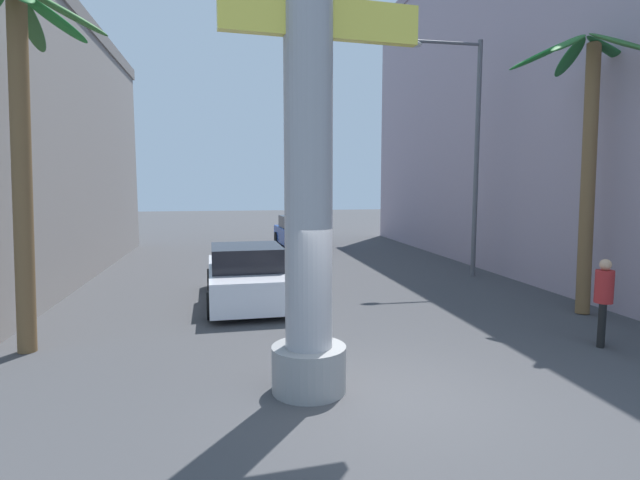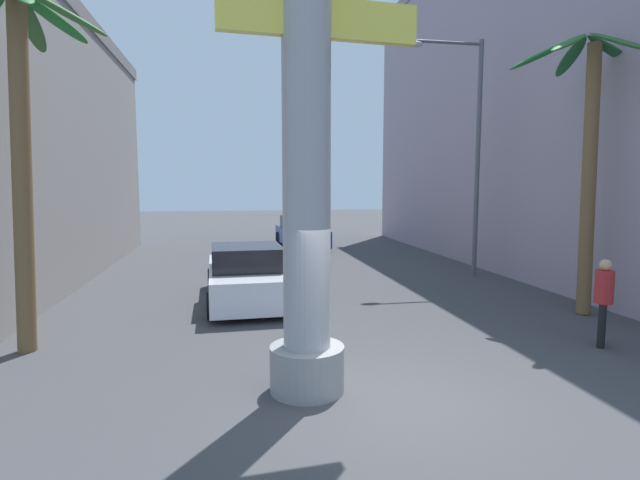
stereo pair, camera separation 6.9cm
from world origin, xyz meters
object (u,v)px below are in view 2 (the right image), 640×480
object	(u,v)px
car_far	(302,232)
street_lamp	(468,137)
palm_tree_near_right	(587,135)
pedestrian_by_sign	(604,296)
car_lead	(246,276)
neon_sign_pole	(307,40)
palm_tree_near_left	(19,110)

from	to	relation	value
car_far	street_lamp	bearing A→B (deg)	-64.83
palm_tree_near_right	car_far	bearing A→B (deg)	109.25
car_far	palm_tree_near_right	xyz separation A→B (m)	(4.90, -14.03, 3.58)
pedestrian_by_sign	car_lead	bearing A→B (deg)	142.97
neon_sign_pole	palm_tree_near_right	bearing A→B (deg)	25.67
car_far	pedestrian_by_sign	size ratio (longest dim) A/B	2.81
car_far	palm_tree_near_right	size ratio (longest dim) A/B	0.72
neon_sign_pole	palm_tree_near_left	bearing A→B (deg)	149.92
neon_sign_pole	car_lead	distance (m)	7.56
palm_tree_near_left	neon_sign_pole	bearing A→B (deg)	-30.08
neon_sign_pole	pedestrian_by_sign	distance (m)	7.35
palm_tree_near_right	pedestrian_by_sign	distance (m)	4.39
car_far	palm_tree_near_left	size ratio (longest dim) A/B	0.72
street_lamp	car_lead	xyz separation A→B (m)	(-7.46, -2.40, -4.03)
car_lead	pedestrian_by_sign	xyz separation A→B (m)	(6.66, -5.03, 0.30)
palm_tree_near_right	car_lead	bearing A→B (deg)	162.71
neon_sign_pole	car_far	xyz separation A→B (m)	(2.47, 17.57, -4.44)
street_lamp	palm_tree_near_left	size ratio (longest dim) A/B	1.17
street_lamp	car_lead	bearing A→B (deg)	-162.16
palm_tree_near_left	pedestrian_by_sign	size ratio (longest dim) A/B	3.90
palm_tree_near_left	palm_tree_near_right	world-z (taller)	palm_tree_near_right
neon_sign_pole	car_far	bearing A→B (deg)	82.00
car_far	palm_tree_near_right	world-z (taller)	palm_tree_near_right
neon_sign_pole	pedestrian_by_sign	size ratio (longest dim) A/B	6.28
neon_sign_pole	palm_tree_near_left	distance (m)	5.64
street_lamp	car_far	distance (m)	10.83
neon_sign_pole	palm_tree_near_right	world-z (taller)	neon_sign_pole
car_far	palm_tree_near_right	bearing A→B (deg)	-70.75
palm_tree_near_left	pedestrian_by_sign	xyz separation A→B (m)	(10.80, -1.78, -3.48)
car_lead	car_far	xyz separation A→B (m)	(3.18, 11.52, 0.03)
car_lead	palm_tree_near_left	world-z (taller)	palm_tree_near_left
pedestrian_by_sign	street_lamp	bearing A→B (deg)	83.88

